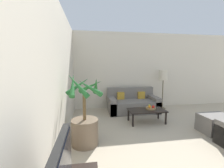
# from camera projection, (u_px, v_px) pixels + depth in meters

# --- Properties ---
(wall_back) EXTENTS (7.72, 0.06, 2.70)m
(wall_back) POSITION_uv_depth(u_px,v_px,m) (157.00, 71.00, 5.60)
(wall_back) COLOR beige
(wall_back) RESTS_ON ground_plane
(wall_left) EXTENTS (0.06, 7.63, 2.70)m
(wall_left) POSITION_uv_depth(u_px,v_px,m) (51.00, 79.00, 2.13)
(wall_left) COLOR beige
(wall_left) RESTS_ON ground_plane
(potted_palm) EXTENTS (0.75, 0.76, 1.42)m
(potted_palm) POSITION_uv_depth(u_px,v_px,m) (85.00, 123.00, 2.90)
(potted_palm) COLOR brown
(potted_palm) RESTS_ON ground_plane
(sofa_loveseat) EXTENTS (1.64, 0.85, 0.77)m
(sofa_loveseat) POSITION_uv_depth(u_px,v_px,m) (132.00, 104.00, 5.05)
(sofa_loveseat) COLOR slate
(sofa_loveseat) RESTS_ON ground_plane
(floor_lamp) EXTENTS (0.29, 0.29, 1.37)m
(floor_lamp) POSITION_uv_depth(u_px,v_px,m) (163.00, 77.00, 5.25)
(floor_lamp) COLOR brown
(floor_lamp) RESTS_ON ground_plane
(coffee_table) EXTENTS (0.99, 0.52, 0.35)m
(coffee_table) POSITION_uv_depth(u_px,v_px,m) (147.00, 111.00, 4.05)
(coffee_table) COLOR black
(coffee_table) RESTS_ON ground_plane
(fruit_bowl) EXTENTS (0.27, 0.27, 0.04)m
(fruit_bowl) POSITION_uv_depth(u_px,v_px,m) (151.00, 108.00, 4.11)
(fruit_bowl) COLOR #997A4C
(fruit_bowl) RESTS_ON coffee_table
(apple_red) EXTENTS (0.08, 0.08, 0.08)m
(apple_red) POSITION_uv_depth(u_px,v_px,m) (153.00, 107.00, 4.04)
(apple_red) COLOR red
(apple_red) RESTS_ON fruit_bowl
(apple_green) EXTENTS (0.07, 0.07, 0.07)m
(apple_green) POSITION_uv_depth(u_px,v_px,m) (149.00, 106.00, 4.15)
(apple_green) COLOR olive
(apple_green) RESTS_ON fruit_bowl
(orange_fruit) EXTENTS (0.07, 0.07, 0.07)m
(orange_fruit) POSITION_uv_depth(u_px,v_px,m) (150.00, 106.00, 4.07)
(orange_fruit) COLOR orange
(orange_fruit) RESTS_ON fruit_bowl
(ottoman) EXTENTS (0.67, 0.51, 0.41)m
(ottoman) POSITION_uv_depth(u_px,v_px,m) (215.00, 124.00, 3.46)
(ottoman) COLOR slate
(ottoman) RESTS_ON ground_plane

